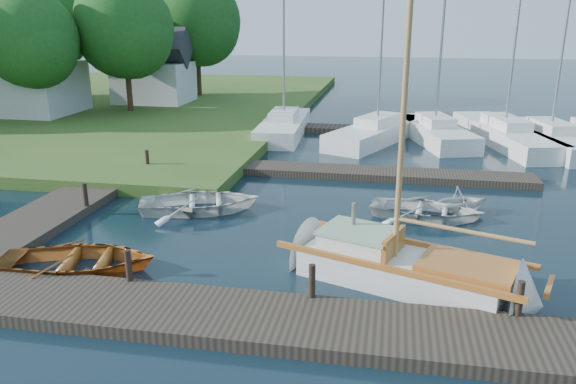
% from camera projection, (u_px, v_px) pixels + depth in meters
% --- Properties ---
extents(ground, '(160.00, 160.00, 0.00)m').
position_uv_depth(ground, '(288.00, 228.00, 17.98)').
color(ground, black).
rests_on(ground, ground).
extents(near_dock, '(18.00, 2.20, 0.30)m').
position_uv_depth(near_dock, '(237.00, 318.00, 12.31)').
color(near_dock, '#2C231D').
rests_on(near_dock, ground).
extents(left_dock, '(2.20, 18.00, 0.30)m').
position_uv_depth(left_dock, '(90.00, 191.00, 21.22)').
color(left_dock, '#2C231D').
rests_on(left_dock, ground).
extents(far_dock, '(14.00, 1.60, 0.30)m').
position_uv_depth(far_dock, '(363.00, 173.00, 23.67)').
color(far_dock, '#2C231D').
rests_on(far_dock, ground).
extents(pontoon, '(30.00, 1.60, 0.30)m').
position_uv_depth(pontoon, '(518.00, 135.00, 31.17)').
color(pontoon, '#2C231D').
rests_on(pontoon, ground).
extents(mooring_post_1, '(0.16, 0.16, 0.80)m').
position_uv_depth(mooring_post_1, '(129.00, 265.00, 13.61)').
color(mooring_post_1, black).
rests_on(mooring_post_1, near_dock).
extents(mooring_post_2, '(0.16, 0.16, 0.80)m').
position_uv_depth(mooring_post_2, '(312.00, 281.00, 12.81)').
color(mooring_post_2, black).
rests_on(mooring_post_2, near_dock).
extents(mooring_post_3, '(0.16, 0.16, 0.80)m').
position_uv_depth(mooring_post_3, '(520.00, 298.00, 12.02)').
color(mooring_post_3, black).
rests_on(mooring_post_3, near_dock).
extents(mooring_post_4, '(0.16, 0.16, 0.80)m').
position_uv_depth(mooring_post_4, '(85.00, 195.00, 19.00)').
color(mooring_post_4, black).
rests_on(mooring_post_4, left_dock).
extents(mooring_post_5, '(0.16, 0.16, 0.80)m').
position_uv_depth(mooring_post_5, '(147.00, 159.00, 23.69)').
color(mooring_post_5, black).
rests_on(mooring_post_5, left_dock).
extents(sailboat, '(7.39, 4.27, 9.83)m').
position_uv_depth(sailboat, '(408.00, 271.00, 14.13)').
color(sailboat, silver).
rests_on(sailboat, ground).
extents(dinghy, '(4.59, 3.70, 0.84)m').
position_uv_depth(dinghy, '(77.00, 257.00, 14.79)').
color(dinghy, '#9B661F').
rests_on(dinghy, ground).
extents(tender_a, '(4.87, 4.16, 0.85)m').
position_uv_depth(tender_a, '(199.00, 199.00, 19.40)').
color(tender_a, silver).
rests_on(tender_a, ground).
extents(tender_c, '(4.00, 3.08, 0.77)m').
position_uv_depth(tender_c, '(426.00, 207.00, 18.74)').
color(tender_c, silver).
rests_on(tender_c, ground).
extents(tender_d, '(2.52, 2.39, 1.05)m').
position_uv_depth(tender_d, '(460.00, 198.00, 19.21)').
color(tender_d, silver).
rests_on(tender_d, ground).
extents(marina_boat_0, '(2.63, 8.31, 11.60)m').
position_uv_depth(marina_boat_0, '(284.00, 125.00, 31.91)').
color(marina_boat_0, silver).
rests_on(marina_boat_0, ground).
extents(marina_boat_1, '(5.39, 8.55, 9.61)m').
position_uv_depth(marina_boat_1, '(377.00, 131.00, 30.29)').
color(marina_boat_1, silver).
rests_on(marina_boat_1, ground).
extents(marina_boat_2, '(4.29, 7.81, 11.46)m').
position_uv_depth(marina_boat_2, '(435.00, 131.00, 30.25)').
color(marina_boat_2, silver).
rests_on(marina_boat_2, ground).
extents(marina_boat_3, '(4.51, 10.15, 12.87)m').
position_uv_depth(marina_boat_3, '(505.00, 133.00, 29.73)').
color(marina_boat_3, silver).
rests_on(marina_boat_3, ground).
extents(marina_boat_4, '(3.94, 8.62, 10.59)m').
position_uv_depth(marina_boat_4, '(550.00, 137.00, 28.64)').
color(marina_boat_4, silver).
rests_on(marina_boat_4, ground).
extents(house_a, '(6.30, 5.00, 6.29)m').
position_uv_depth(house_a, '(26.00, 74.00, 35.62)').
color(house_a, silver).
rests_on(house_a, shore).
extents(house_c, '(5.25, 4.00, 5.28)m').
position_uv_depth(house_c, '(153.00, 73.00, 40.30)').
color(house_c, silver).
rests_on(house_c, shore).
extents(tree_2, '(5.83, 5.75, 7.82)m').
position_uv_depth(tree_2, '(30.00, 38.00, 32.75)').
color(tree_2, '#332114').
rests_on(tree_2, shore).
extents(tree_3, '(6.41, 6.38, 8.74)m').
position_uv_depth(tree_3, '(124.00, 27.00, 35.63)').
color(tree_3, '#332114').
rests_on(tree_3, shore).
extents(tree_4, '(7.01, 7.01, 9.66)m').
position_uv_depth(tree_4, '(46.00, 18.00, 40.62)').
color(tree_4, '#332114').
rests_on(tree_4, shore).
extents(tree_7, '(6.83, 6.83, 9.38)m').
position_uv_depth(tree_7, '(197.00, 20.00, 42.66)').
color(tree_7, '#332114').
rests_on(tree_7, shore).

